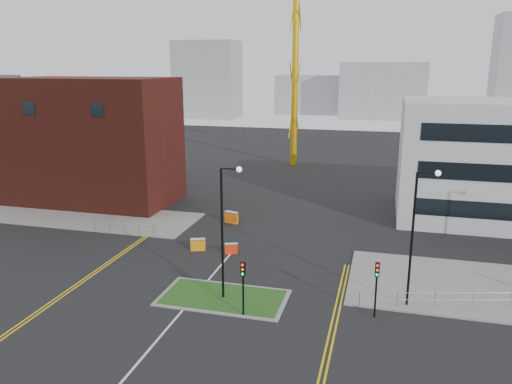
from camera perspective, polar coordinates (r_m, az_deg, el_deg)
ground at (r=28.97m, az=-13.01°, el=-18.12°), size 200.00×200.00×0.00m
pavement_left at (r=56.08m, az=-20.83°, el=-2.45°), size 28.00×8.00×0.12m
island_kerb at (r=34.64m, az=-3.76°, el=-11.96°), size 8.60×4.60×0.08m
grass_island at (r=34.63m, az=-3.76°, el=-11.93°), size 8.00×4.00×0.12m
brick_building at (r=61.14m, az=-20.45°, el=5.45°), size 24.20×10.07×14.24m
streetlamp_island at (r=32.55m, az=-3.55°, el=-3.50°), size 1.46×0.36×9.18m
streetlamp_right_near at (r=33.00m, az=17.87°, el=-3.94°), size 1.46×0.36×9.18m
traffic_light_island at (r=31.27m, az=-1.49°, el=-9.84°), size 0.28×0.33×3.65m
traffic_light_right at (r=32.04m, az=13.63°, el=-9.65°), size 0.28×0.33×3.65m
railing_left at (r=47.93m, az=-14.83°, el=-3.91°), size 6.05×0.05×1.10m
railing_right at (r=36.96m, az=27.11°, el=-10.59°), size 19.05×5.05×1.10m
centre_line at (r=30.48m, az=-11.21°, el=-16.25°), size 0.15×30.00×0.01m
yellow_left_a at (r=40.80m, az=-17.82°, el=-8.51°), size 0.12×24.00×0.01m
yellow_left_b at (r=40.65m, az=-17.46°, el=-8.56°), size 0.12×24.00×0.01m
yellow_right_a at (r=31.51m, az=8.54°, el=-15.02°), size 0.12×20.00×0.01m
yellow_right_b at (r=31.49m, az=9.10°, el=-15.07°), size 0.12×20.00×0.01m
skyline_a at (r=150.72m, az=-5.56°, el=12.65°), size 18.00×12.00×22.00m
skyline_b at (r=151.58m, az=14.27°, el=11.16°), size 24.00×12.00×16.00m
skyline_d at (r=162.89m, az=7.83°, el=10.95°), size 30.00×12.00×12.00m
barrier_left at (r=49.88m, az=-2.82°, el=-2.85°), size 1.45×0.87×1.16m
barrier_mid at (r=42.91m, az=-6.65°, el=-5.93°), size 1.31×0.80×1.05m
barrier_right at (r=42.00m, az=-2.85°, el=-6.43°), size 1.12×0.69×0.89m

